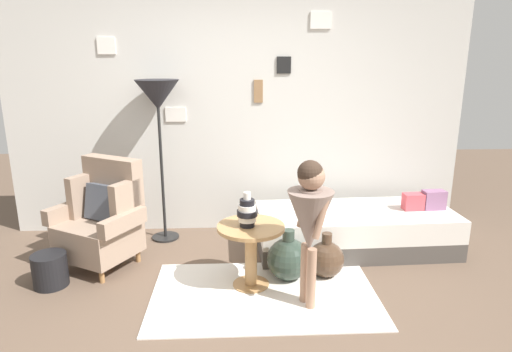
{
  "coord_description": "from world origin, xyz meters",
  "views": [
    {
      "loc": [
        -0.02,
        -2.74,
        1.85
      ],
      "look_at": [
        0.15,
        0.95,
        0.85
      ],
      "focal_mm": 30.98,
      "sensor_mm": 36.0,
      "label": 1
    }
  ],
  "objects_px": {
    "demijohn_near": "(288,259)",
    "demijohn_far": "(326,259)",
    "floor_lamp": "(158,101)",
    "side_table": "(251,243)",
    "book_on_daybed": "(314,207)",
    "person_child": "(310,215)",
    "armchair": "(103,218)",
    "magazine_basket": "(50,270)",
    "daybed": "(355,230)",
    "vase_striped": "(247,212)"
  },
  "relations": [
    {
      "from": "demijohn_far",
      "to": "side_table",
      "type": "bearing_deg",
      "value": -167.81
    },
    {
      "from": "book_on_daybed",
      "to": "floor_lamp",
      "type": "bearing_deg",
      "value": 169.85
    },
    {
      "from": "side_table",
      "to": "demijohn_near",
      "type": "xyz_separation_m",
      "value": [
        0.32,
        0.11,
        -0.2
      ]
    },
    {
      "from": "vase_striped",
      "to": "magazine_basket",
      "type": "xyz_separation_m",
      "value": [
        -1.64,
        0.1,
        -0.52
      ]
    },
    {
      "from": "side_table",
      "to": "floor_lamp",
      "type": "relative_size",
      "value": 0.34
    },
    {
      "from": "person_child",
      "to": "demijohn_far",
      "type": "height_order",
      "value": "person_child"
    },
    {
      "from": "armchair",
      "to": "magazine_basket",
      "type": "bearing_deg",
      "value": -130.49
    },
    {
      "from": "daybed",
      "to": "demijohn_near",
      "type": "distance_m",
      "value": 0.94
    },
    {
      "from": "vase_striped",
      "to": "daybed",
      "type": "bearing_deg",
      "value": 33.31
    },
    {
      "from": "armchair",
      "to": "person_child",
      "type": "height_order",
      "value": "person_child"
    },
    {
      "from": "armchair",
      "to": "vase_striped",
      "type": "height_order",
      "value": "armchair"
    },
    {
      "from": "person_child",
      "to": "demijohn_far",
      "type": "distance_m",
      "value": 0.77
    },
    {
      "from": "floor_lamp",
      "to": "magazine_basket",
      "type": "distance_m",
      "value": 1.8
    },
    {
      "from": "vase_striped",
      "to": "demijohn_near",
      "type": "distance_m",
      "value": 0.6
    },
    {
      "from": "vase_striped",
      "to": "demijohn_far",
      "type": "height_order",
      "value": "vase_striped"
    },
    {
      "from": "armchair",
      "to": "demijohn_far",
      "type": "relative_size",
      "value": 2.44
    },
    {
      "from": "magazine_basket",
      "to": "demijohn_near",
      "type": "bearing_deg",
      "value": 0.64
    },
    {
      "from": "armchair",
      "to": "vase_striped",
      "type": "bearing_deg",
      "value": -21.3
    },
    {
      "from": "daybed",
      "to": "side_table",
      "type": "xyz_separation_m",
      "value": [
        -1.05,
        -0.69,
        0.18
      ]
    },
    {
      "from": "armchair",
      "to": "demijohn_near",
      "type": "bearing_deg",
      "value": -13.09
    },
    {
      "from": "armchair",
      "to": "side_table",
      "type": "height_order",
      "value": "armchair"
    },
    {
      "from": "side_table",
      "to": "magazine_basket",
      "type": "bearing_deg",
      "value": 177.09
    },
    {
      "from": "vase_striped",
      "to": "demijohn_near",
      "type": "height_order",
      "value": "vase_striped"
    },
    {
      "from": "person_child",
      "to": "book_on_daybed",
      "type": "bearing_deg",
      "value": 77.87
    },
    {
      "from": "demijohn_near",
      "to": "demijohn_far",
      "type": "bearing_deg",
      "value": 5.87
    },
    {
      "from": "demijohn_near",
      "to": "magazine_basket",
      "type": "xyz_separation_m",
      "value": [
        -1.99,
        -0.02,
        -0.05
      ]
    },
    {
      "from": "side_table",
      "to": "book_on_daybed",
      "type": "distance_m",
      "value": 1.02
    },
    {
      "from": "daybed",
      "to": "floor_lamp",
      "type": "xyz_separation_m",
      "value": [
        -1.91,
        0.36,
        1.23
      ]
    },
    {
      "from": "daybed",
      "to": "side_table",
      "type": "height_order",
      "value": "side_table"
    },
    {
      "from": "floor_lamp",
      "to": "side_table",
      "type": "bearing_deg",
      "value": -50.57
    },
    {
      "from": "armchair",
      "to": "book_on_daybed",
      "type": "relative_size",
      "value": 4.41
    },
    {
      "from": "side_table",
      "to": "demijohn_far",
      "type": "height_order",
      "value": "side_table"
    },
    {
      "from": "vase_striped",
      "to": "side_table",
      "type": "bearing_deg",
      "value": 27.1
    },
    {
      "from": "side_table",
      "to": "person_child",
      "type": "height_order",
      "value": "person_child"
    },
    {
      "from": "book_on_daybed",
      "to": "demijohn_far",
      "type": "height_order",
      "value": "book_on_daybed"
    },
    {
      "from": "vase_striped",
      "to": "magazine_basket",
      "type": "bearing_deg",
      "value": 176.52
    },
    {
      "from": "armchair",
      "to": "magazine_basket",
      "type": "distance_m",
      "value": 0.61
    },
    {
      "from": "vase_striped",
      "to": "magazine_basket",
      "type": "distance_m",
      "value": 1.72
    },
    {
      "from": "demijohn_near",
      "to": "demijohn_far",
      "type": "xyz_separation_m",
      "value": [
        0.33,
        0.03,
        -0.02
      ]
    },
    {
      "from": "demijohn_near",
      "to": "vase_striped",
      "type": "bearing_deg",
      "value": -160.77
    },
    {
      "from": "armchair",
      "to": "side_table",
      "type": "xyz_separation_m",
      "value": [
        1.32,
        -0.49,
        -0.06
      ]
    },
    {
      "from": "armchair",
      "to": "demijohn_near",
      "type": "distance_m",
      "value": 1.7
    },
    {
      "from": "book_on_daybed",
      "to": "demijohn_near",
      "type": "xyz_separation_m",
      "value": [
        -0.34,
        -0.67,
        -0.23
      ]
    },
    {
      "from": "armchair",
      "to": "person_child",
      "type": "relative_size",
      "value": 0.85
    },
    {
      "from": "book_on_daybed",
      "to": "daybed",
      "type": "bearing_deg",
      "value": -12.3
    },
    {
      "from": "person_child",
      "to": "demijohn_far",
      "type": "relative_size",
      "value": 2.88
    },
    {
      "from": "armchair",
      "to": "magazine_basket",
      "type": "xyz_separation_m",
      "value": [
        -0.34,
        -0.4,
        -0.3
      ]
    },
    {
      "from": "demijohn_far",
      "to": "floor_lamp",
      "type": "bearing_deg",
      "value": 149.05
    },
    {
      "from": "floor_lamp",
      "to": "book_on_daybed",
      "type": "relative_size",
      "value": 7.44
    },
    {
      "from": "book_on_daybed",
      "to": "demijohn_far",
      "type": "relative_size",
      "value": 0.55
    }
  ]
}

